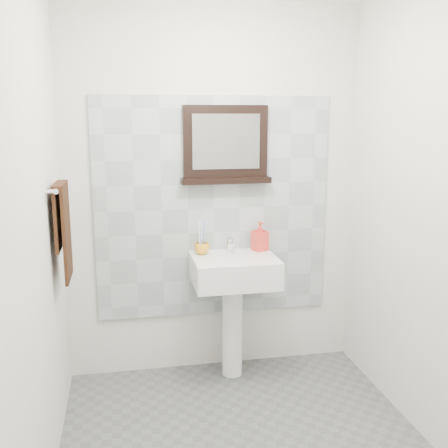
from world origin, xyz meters
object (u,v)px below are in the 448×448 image
(framed_mirror, at_px, (225,147))
(hand_towel, at_px, (63,224))
(soap_dispenser, at_px, (260,236))
(pedestal_sink, at_px, (234,283))
(toothbrush_cup, at_px, (202,249))

(framed_mirror, bearing_deg, hand_towel, -155.55)
(framed_mirror, bearing_deg, soap_dispenser, -14.72)
(hand_towel, bearing_deg, framed_mirror, 24.45)
(pedestal_sink, xyz_separation_m, framed_mirror, (-0.02, 0.19, 0.89))
(toothbrush_cup, distance_m, soap_dispenser, 0.41)
(pedestal_sink, distance_m, soap_dispenser, 0.37)
(toothbrush_cup, xyz_separation_m, hand_towel, (-0.84, -0.38, 0.28))
(toothbrush_cup, bearing_deg, hand_towel, -155.86)
(soap_dispenser, xyz_separation_m, framed_mirror, (-0.23, 0.06, 0.61))
(framed_mirror, height_order, hand_towel, framed_mirror)
(pedestal_sink, relative_size, hand_towel, 1.75)
(soap_dispenser, height_order, hand_towel, hand_towel)
(soap_dispenser, distance_m, hand_towel, 1.33)
(framed_mirror, relative_size, hand_towel, 1.10)
(soap_dispenser, bearing_deg, framed_mirror, 143.79)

